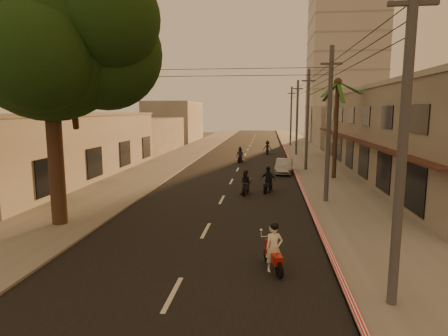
{
  "coord_description": "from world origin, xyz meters",
  "views": [
    {
      "loc": [
        2.72,
        -14.13,
        5.39
      ],
      "look_at": [
        0.26,
        6.9,
        2.15
      ],
      "focal_mm": 30.0,
      "sensor_mm": 36.0,
      "label": 1
    }
  ],
  "objects_px": {
    "scooter_mid_a": "(246,183)",
    "scooter_far_b": "(267,148)",
    "scooter_far_a": "(240,155)",
    "broadleaf_tree": "(58,40)",
    "scooter_red": "(274,249)",
    "palm_tree": "(338,88)",
    "parked_car": "(284,166)",
    "scooter_mid_b": "(268,180)"
  },
  "relations": [
    {
      "from": "broadleaf_tree",
      "to": "scooter_mid_a",
      "type": "relative_size",
      "value": 7.15
    },
    {
      "from": "palm_tree",
      "to": "scooter_mid_a",
      "type": "relative_size",
      "value": 4.85
    },
    {
      "from": "scooter_mid_a",
      "to": "scooter_far_b",
      "type": "bearing_deg",
      "value": 94.88
    },
    {
      "from": "palm_tree",
      "to": "scooter_far_a",
      "type": "xyz_separation_m",
      "value": [
        -8.12,
        8.73,
        -6.39
      ]
    },
    {
      "from": "palm_tree",
      "to": "scooter_red",
      "type": "distance_m",
      "value": 19.73
    },
    {
      "from": "scooter_red",
      "to": "scooter_mid_a",
      "type": "bearing_deg",
      "value": 79.4
    },
    {
      "from": "scooter_far_b",
      "to": "parked_car",
      "type": "xyz_separation_m",
      "value": [
        1.46,
        -14.47,
        -0.16
      ]
    },
    {
      "from": "broadleaf_tree",
      "to": "scooter_mid_a",
      "type": "height_order",
      "value": "broadleaf_tree"
    },
    {
      "from": "scooter_mid_a",
      "to": "parked_car",
      "type": "height_order",
      "value": "scooter_mid_a"
    },
    {
      "from": "palm_tree",
      "to": "scooter_mid_b",
      "type": "distance_m",
      "value": 9.89
    },
    {
      "from": "scooter_red",
      "to": "parked_car",
      "type": "xyz_separation_m",
      "value": [
        1.19,
        20.34,
        -0.14
      ]
    },
    {
      "from": "scooter_far_b",
      "to": "parked_car",
      "type": "height_order",
      "value": "scooter_far_b"
    },
    {
      "from": "palm_tree",
      "to": "scooter_far_b",
      "type": "relative_size",
      "value": 4.63
    },
    {
      "from": "scooter_red",
      "to": "scooter_far_a",
      "type": "distance_m",
      "value": 26.9
    },
    {
      "from": "broadleaf_tree",
      "to": "scooter_red",
      "type": "bearing_deg",
      "value": -23.26
    },
    {
      "from": "palm_tree",
      "to": "scooter_mid_b",
      "type": "relative_size",
      "value": 4.55
    },
    {
      "from": "parked_car",
      "to": "broadleaf_tree",
      "type": "bearing_deg",
      "value": -117.38
    },
    {
      "from": "scooter_red",
      "to": "scooter_mid_b",
      "type": "relative_size",
      "value": 0.97
    },
    {
      "from": "scooter_mid_b",
      "to": "scooter_red",
      "type": "bearing_deg",
      "value": -73.09
    },
    {
      "from": "scooter_mid_a",
      "to": "broadleaf_tree",
      "type": "bearing_deg",
      "value": -129.01
    },
    {
      "from": "scooter_red",
      "to": "broadleaf_tree",
      "type": "bearing_deg",
      "value": 138.16
    },
    {
      "from": "scooter_mid_a",
      "to": "scooter_far_b",
      "type": "distance_m",
      "value": 23.32
    },
    {
      "from": "scooter_far_a",
      "to": "parked_car",
      "type": "distance_m",
      "value": 7.69
    },
    {
      "from": "palm_tree",
      "to": "scooter_far_a",
      "type": "relative_size",
      "value": 4.75
    },
    {
      "from": "scooter_far_a",
      "to": "scooter_far_b",
      "type": "distance_m",
      "value": 8.58
    },
    {
      "from": "scooter_mid_a",
      "to": "scooter_far_b",
      "type": "relative_size",
      "value": 0.95
    },
    {
      "from": "scooter_mid_b",
      "to": "palm_tree",
      "type": "bearing_deg",
      "value": 62.69
    },
    {
      "from": "broadleaf_tree",
      "to": "scooter_far_b",
      "type": "distance_m",
      "value": 32.97
    },
    {
      "from": "palm_tree",
      "to": "scooter_mid_a",
      "type": "height_order",
      "value": "palm_tree"
    },
    {
      "from": "scooter_red",
      "to": "scooter_mid_b",
      "type": "xyz_separation_m",
      "value": [
        -0.2,
        12.45,
        0.04
      ]
    },
    {
      "from": "scooter_mid_b",
      "to": "scooter_far_a",
      "type": "relative_size",
      "value": 1.04
    },
    {
      "from": "scooter_mid_a",
      "to": "scooter_far_a",
      "type": "height_order",
      "value": "scooter_far_a"
    },
    {
      "from": "palm_tree",
      "to": "parked_car",
      "type": "height_order",
      "value": "palm_tree"
    },
    {
      "from": "palm_tree",
      "to": "scooter_far_b",
      "type": "height_order",
      "value": "palm_tree"
    },
    {
      "from": "broadleaf_tree",
      "to": "parked_car",
      "type": "bearing_deg",
      "value": 56.35
    },
    {
      "from": "broadleaf_tree",
      "to": "palm_tree",
      "type": "height_order",
      "value": "broadleaf_tree"
    },
    {
      "from": "scooter_far_a",
      "to": "scooter_far_b",
      "type": "relative_size",
      "value": 0.97
    },
    {
      "from": "scooter_far_a",
      "to": "parked_car",
      "type": "height_order",
      "value": "scooter_far_a"
    },
    {
      "from": "palm_tree",
      "to": "parked_car",
      "type": "relative_size",
      "value": 2.07
    },
    {
      "from": "scooter_red",
      "to": "scooter_far_a",
      "type": "xyz_separation_m",
      "value": [
        -3.11,
        26.71,
        -0.01
      ]
    },
    {
      "from": "scooter_mid_a",
      "to": "scooter_mid_b",
      "type": "height_order",
      "value": "scooter_mid_b"
    },
    {
      "from": "broadleaf_tree",
      "to": "scooter_red",
      "type": "xyz_separation_m",
      "value": [
        9.6,
        -4.13,
        -7.7
      ]
    }
  ]
}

